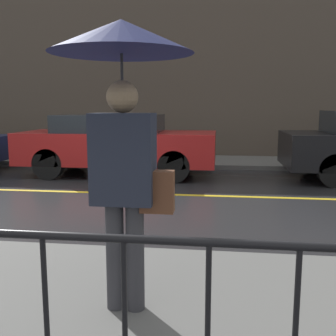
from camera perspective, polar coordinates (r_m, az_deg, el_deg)
name	(u,v)px	position (r m, az deg, el deg)	size (l,w,h in m)	color
ground_plane	(90,192)	(7.68, -11.25, -3.49)	(80.00, 80.00, 0.00)	#262628
sidewalk_far	(136,160)	(11.64, -4.71, 1.11)	(28.00, 2.14, 0.12)	#60605E
lane_marking	(90,192)	(7.68, -11.25, -3.47)	(25.20, 0.12, 0.01)	gold
building_storefront	(143,65)	(12.80, -3.70, 14.69)	(28.00, 0.30, 5.85)	#4C4238
pedestrian	(123,89)	(2.79, -6.55, 11.28)	(1.00, 1.00, 2.09)	#333338
car_red	(117,143)	(9.42, -7.45, 3.55)	(4.58, 1.75, 1.44)	maroon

